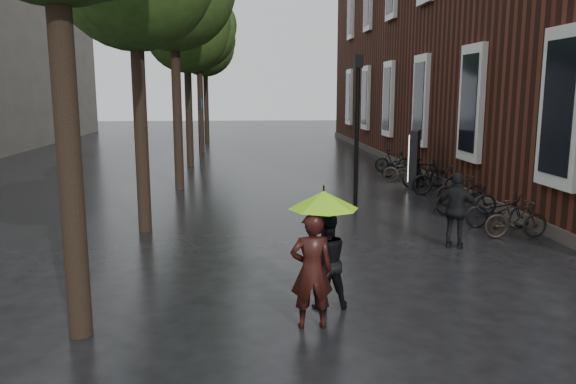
{
  "coord_description": "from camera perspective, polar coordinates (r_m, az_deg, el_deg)",
  "views": [
    {
      "loc": [
        -1.72,
        -6.59,
        3.36
      ],
      "look_at": [
        -0.74,
        5.28,
        1.22
      ],
      "focal_mm": 35.0,
      "sensor_mm": 36.0,
      "label": 1
    }
  ],
  "objects": [
    {
      "name": "lime_umbrella",
      "position": [
        8.11,
        3.64,
        -0.8
      ],
      "size": [
        1.03,
        1.03,
        1.52
      ],
      "rotation": [
        0.0,
        0.0,
        -0.34
      ],
      "color": "black",
      "rests_on": "ground"
    },
    {
      "name": "person_black",
      "position": [
        8.82,
        3.82,
        -7.02
      ],
      "size": [
        0.82,
        0.68,
        1.52
      ],
      "primitive_type": "imported",
      "rotation": [
        0.0,
        0.0,
        3.3
      ],
      "color": "black",
      "rests_on": "ground"
    },
    {
      "name": "ad_lightbox",
      "position": [
        20.59,
        12.69,
        3.37
      ],
      "size": [
        0.31,
        1.33,
        2.01
      ],
      "rotation": [
        0.0,
        0.0,
        -0.39
      ],
      "color": "black",
      "rests_on": "ground"
    },
    {
      "name": "person_burgundy",
      "position": [
        8.07,
        2.41,
        -8.0
      ],
      "size": [
        0.62,
        0.41,
        1.69
      ],
      "primitive_type": "imported",
      "rotation": [
        0.0,
        0.0,
        3.16
      ],
      "color": "black",
      "rests_on": "ground"
    },
    {
      "name": "street_trees",
      "position": [
        22.81,
        -10.92,
        17.49
      ],
      "size": [
        4.33,
        34.03,
        8.91
      ],
      "color": "black",
      "rests_on": "ground"
    },
    {
      "name": "lamp_post",
      "position": [
        16.03,
        7.03,
        7.54
      ],
      "size": [
        0.22,
        0.22,
        4.36
      ],
      "rotation": [
        0.0,
        0.0,
        0.41
      ],
      "color": "black",
      "rests_on": "ground"
    },
    {
      "name": "cycle_sign",
      "position": [
        25.11,
        -8.84,
        7.02
      ],
      "size": [
        0.16,
        0.56,
        3.07
      ],
      "rotation": [
        0.0,
        0.0,
        0.08
      ],
      "color": "#262628",
      "rests_on": "ground"
    },
    {
      "name": "ground",
      "position": [
        7.6,
        9.24,
        -16.22
      ],
      "size": [
        120.0,
        120.0,
        0.0
      ],
      "primitive_type": "plane",
      "color": "black"
    },
    {
      "name": "parked_bicycles",
      "position": [
        19.07,
        14.72,
        1.11
      ],
      "size": [
        2.09,
        11.45,
        1.04
      ],
      "color": "black",
      "rests_on": "ground"
    },
    {
      "name": "pedestrian_walking",
      "position": [
        12.67,
        16.75,
        -1.81
      ],
      "size": [
        1.04,
        0.8,
        1.65
      ],
      "primitive_type": "imported",
      "rotation": [
        0.0,
        0.0,
        2.67
      ],
      "color": "black",
      "rests_on": "ground"
    },
    {
      "name": "brick_building",
      "position": [
        28.89,
        20.97,
        14.75
      ],
      "size": [
        10.2,
        33.2,
        12.0
      ],
      "color": "#38160F",
      "rests_on": "ground"
    }
  ]
}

